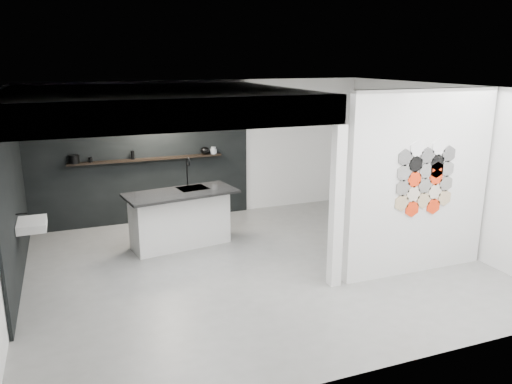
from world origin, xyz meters
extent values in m
cube|color=slate|center=(0.00, 0.00, -0.01)|extent=(7.00, 6.00, 0.01)
cube|color=silver|center=(2.23, -1.00, 1.40)|extent=(2.45, 0.15, 2.80)
cube|color=black|center=(-1.30, 2.97, 1.18)|extent=(4.40, 0.04, 2.35)
cube|color=black|center=(-3.47, 1.00, 1.18)|extent=(0.04, 4.00, 2.35)
cube|color=silver|center=(-1.30, 1.00, 2.55)|extent=(4.40, 4.00, 0.40)
cube|color=silver|center=(0.82, -1.00, 1.18)|extent=(0.16, 0.16, 2.35)
cube|color=silver|center=(-1.30, -0.92, 2.55)|extent=(4.40, 0.16, 0.40)
cube|color=silver|center=(-3.24, 0.80, 0.85)|extent=(0.40, 0.60, 0.12)
cube|color=black|center=(-1.20, 2.87, 1.30)|extent=(3.00, 0.15, 0.04)
cube|color=silver|center=(-0.91, 1.38, 0.48)|extent=(1.74, 0.87, 0.96)
cube|color=black|center=(-0.90, 1.29, 0.98)|extent=(2.00, 1.12, 0.04)
cube|color=black|center=(-0.65, 1.48, 0.99)|extent=(0.56, 0.50, 0.02)
cylinder|color=black|center=(-0.68, 1.70, 1.22)|extent=(0.03, 0.03, 0.44)
torus|color=black|center=(-0.67, 1.63, 1.45)|extent=(0.05, 0.16, 0.16)
cylinder|color=black|center=(-2.55, 2.87, 1.40)|extent=(0.22, 0.22, 0.16)
ellipsoid|color=black|center=(-0.03, 2.87, 1.40)|extent=(0.20, 0.20, 0.16)
cylinder|color=gray|center=(0.15, 2.87, 1.37)|extent=(0.16, 0.16, 0.10)
cylinder|color=gray|center=(0.15, 2.87, 1.39)|extent=(0.13, 0.13, 0.14)
cylinder|color=black|center=(-1.48, 2.87, 1.40)|extent=(0.08, 0.08, 0.17)
cylinder|color=black|center=(-2.26, 2.87, 1.37)|extent=(0.08, 0.08, 0.09)
cylinder|color=tan|center=(1.86, -1.09, 1.16)|extent=(0.26, 0.02, 0.26)
cylinder|color=#66635E|center=(1.86, -1.09, 1.39)|extent=(0.26, 0.02, 0.26)
cylinder|color=silver|center=(1.86, -1.09, 1.61)|extent=(0.26, 0.02, 0.26)
cylinder|color=black|center=(1.86, -1.09, 1.84)|extent=(0.26, 0.02, 0.26)
cylinder|color=#F2310C|center=(2.06, -1.09, 1.05)|extent=(0.26, 0.02, 0.26)
cylinder|color=beige|center=(2.06, -1.09, 1.27)|extent=(0.26, 0.02, 0.26)
cylinder|color=#F2310C|center=(2.06, -1.09, 1.50)|extent=(0.26, 0.02, 0.26)
cylinder|color=black|center=(2.06, -1.09, 1.73)|extent=(0.26, 0.02, 0.26)
cylinder|color=white|center=(2.06, -1.09, 1.95)|extent=(0.26, 0.02, 0.26)
cylinder|color=tan|center=(2.25, -1.09, 1.16)|extent=(0.26, 0.02, 0.26)
cylinder|color=#66635E|center=(2.25, -1.09, 1.39)|extent=(0.26, 0.02, 0.26)
cylinder|color=silver|center=(2.25, -1.09, 1.61)|extent=(0.26, 0.02, 0.26)
cylinder|color=black|center=(2.25, -1.09, 1.84)|extent=(0.26, 0.02, 0.26)
cylinder|color=#F2310C|center=(2.44, -1.09, 1.05)|extent=(0.26, 0.02, 0.26)
cylinder|color=beige|center=(2.44, -1.09, 1.27)|extent=(0.26, 0.02, 0.26)
cylinder|color=#F2310C|center=(2.44, -1.09, 1.50)|extent=(0.26, 0.02, 0.26)
cylinder|color=black|center=(2.44, -1.09, 1.73)|extent=(0.26, 0.02, 0.26)
cylinder|color=white|center=(2.44, -1.09, 1.95)|extent=(0.26, 0.02, 0.26)
cylinder|color=tan|center=(2.64, -1.09, 1.16)|extent=(0.26, 0.02, 0.26)
cylinder|color=#66635E|center=(2.64, -1.09, 1.39)|extent=(0.26, 0.02, 0.26)
cylinder|color=silver|center=(2.64, -1.09, 1.61)|extent=(0.26, 0.02, 0.26)
cylinder|color=black|center=(2.64, -1.09, 1.84)|extent=(0.26, 0.02, 0.26)
cylinder|color=#F2310C|center=(2.44, -1.09, 1.61)|extent=(0.26, 0.02, 0.26)
camera|label=1|loc=(-2.66, -6.87, 3.21)|focal=35.00mm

